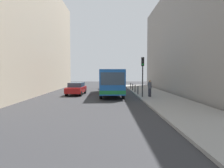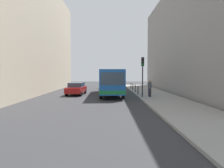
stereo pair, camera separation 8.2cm
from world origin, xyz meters
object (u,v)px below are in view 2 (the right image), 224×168
car_beside_bus (76,88)px  bollard_mid (135,88)px  car_behind_bus (108,84)px  bollard_far (133,87)px  bollard_near (138,90)px  bus (111,80)px  bollard_farthest (131,86)px  traffic_light (143,69)px  pedestrian_near_signal (150,88)px

car_beside_bus → bollard_mid: car_beside_bus is taller
car_behind_bus → bollard_far: (3.70, -5.42, -0.16)m
car_behind_bus → bollard_near: car_behind_bus is taller
bus → bollard_farthest: bus is taller
bollard_near → bus: bearing=161.4°
traffic_light → pedestrian_near_signal: (0.82, 0.33, -1.97)m
car_beside_bus → car_behind_bus: size_ratio=1.00×
bus → car_behind_bus: bus is taller
car_behind_bus → pedestrian_near_signal: bearing=112.9°
bollard_mid → bollard_farthest: bearing=90.0°
car_beside_bus → traffic_light: bearing=157.1°
car_behind_bus → bollard_far: 6.56m
traffic_light → bollard_near: bearing=92.2°
traffic_light → bollard_farthest: 10.87m
bus → car_beside_bus: size_ratio=2.47×
bollard_far → pedestrian_near_signal: bearing=-83.1°
bollard_far → bollard_farthest: bearing=90.0°
bollard_mid → pedestrian_near_signal: pedestrian_near_signal is taller
bollard_far → car_behind_bus: bearing=124.3°
bus → car_beside_bus: bus is taller
bus → bollard_near: bearing=159.9°
bus → car_beside_bus: 4.26m
pedestrian_near_signal → car_beside_bus: bearing=66.4°
pedestrian_near_signal → bollard_near: bearing=19.7°
bollard_farthest → car_beside_bus: bearing=-136.1°
traffic_light → bollard_farthest: (-0.10, 10.61, -2.38)m
bollard_mid → bollard_near: bearing=-90.0°
car_behind_bus → bollard_farthest: bearing=146.7°
car_beside_bus → bollard_near: bearing=175.3°
bollard_far → pedestrian_near_signal: size_ratio=0.54×
car_beside_bus → traffic_light: 8.54m
car_behind_bus → bollard_farthest: 4.61m
car_behind_bus → pedestrian_near_signal: 13.83m
bus → car_behind_bus: bearing=-88.5°
bus → bollard_far: size_ratio=11.67×
car_beside_bus → car_behind_bus: same height
traffic_light → pedestrian_near_signal: size_ratio=2.33×
bus → bollard_near: 3.53m
traffic_light → bollard_mid: (-0.10, 5.28, -2.38)m
pedestrian_near_signal → bollard_far: bearing=4.7°
bollard_near → bollard_mid: 2.67m
car_behind_bus → pedestrian_near_signal: (4.61, -13.03, 0.25)m
bollard_mid → bollard_farthest: 5.33m
bollard_mid → bollard_farthest: same height
bollard_near → bollard_mid: size_ratio=1.00×
traffic_light → bollard_near: traffic_light is taller
bollard_far → pedestrian_near_signal: pedestrian_near_signal is taller
bollard_mid → pedestrian_near_signal: (0.92, -4.95, 0.41)m
bollard_farthest → pedestrian_near_signal: pedestrian_near_signal is taller
bollard_mid → bus: bearing=-153.4°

